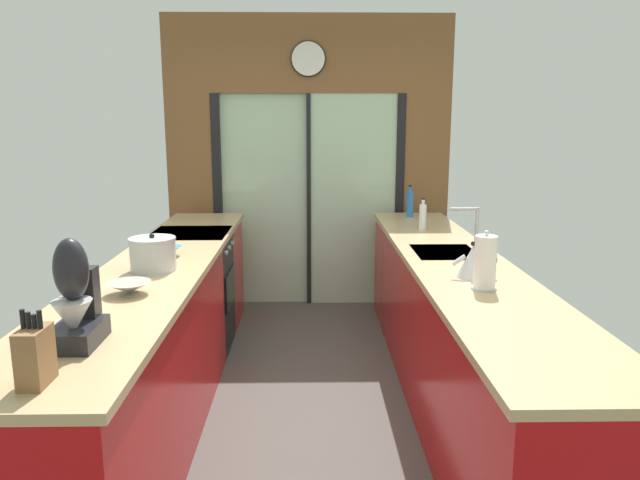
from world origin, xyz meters
name	(u,v)px	position (x,y,z in m)	size (l,w,h in m)	color
ground_plane	(310,382)	(0.00, 0.60, -0.01)	(5.04, 7.60, 0.02)	#4C4742
back_wall_unit	(309,146)	(0.00, 2.40, 1.53)	(2.64, 0.12, 2.70)	brown
left_counter_run	(157,343)	(-0.91, 0.13, 0.47)	(0.62, 3.80, 0.92)	#AD0C0F
right_counter_run	(455,331)	(0.91, 0.30, 0.46)	(0.62, 3.80, 0.92)	#AD0C0F
sink_faucet	(473,223)	(1.06, 0.55, 1.11)	(0.19, 0.02, 0.29)	#B7BABC
oven_range	(193,291)	(-0.91, 1.25, 0.46)	(0.60, 0.60, 0.92)	black
mixing_bowl_near	(130,288)	(-0.89, -0.38, 0.95)	(0.22, 0.22, 0.06)	gray
mixing_bowl_far	(169,251)	(-0.89, 0.46, 0.95)	(0.17, 0.17, 0.06)	teal
knife_block	(36,356)	(-0.89, -1.40, 1.02)	(0.08, 0.14, 0.26)	brown
stand_mixer	(76,304)	(-0.89, -1.04, 1.08)	(0.17, 0.27, 0.42)	black
stock_pot	(153,254)	(-0.89, 0.10, 1.02)	(0.26, 0.26, 0.22)	#B7BABC
kettle	(473,262)	(0.89, -0.09, 1.01)	(0.25, 0.17, 0.20)	#B7BABC
soap_bottle_near	(423,216)	(0.89, 1.35, 1.03)	(0.06, 0.06, 0.25)	silver
soap_bottle_far	(410,203)	(0.89, 1.96, 1.04)	(0.06, 0.06, 0.28)	#286BB7
paper_towel_roll	(486,263)	(0.89, -0.32, 1.06)	(0.13, 0.13, 0.31)	#B7BABC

